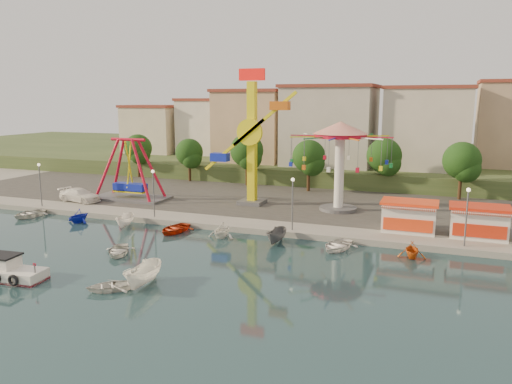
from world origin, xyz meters
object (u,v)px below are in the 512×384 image
at_px(rowboat_a, 118,251).
at_px(kamikaze_tower, 254,142).
at_px(cabin_motorboat, 7,272).
at_px(skiff, 143,275).
at_px(van, 80,195).
at_px(wave_swinger, 340,146).
at_px(pirate_ship_ride, 129,170).

bearing_deg(rowboat_a, kamikaze_tower, 53.08).
bearing_deg(cabin_motorboat, rowboat_a, 56.89).
xyz_separation_m(kamikaze_tower, skiff, (1.67, -27.11, -7.56)).
bearing_deg(van, wave_swinger, -70.95).
xyz_separation_m(pirate_ship_ride, kamikaze_tower, (16.49, 2.40, 4.02)).
bearing_deg(wave_swinger, kamikaze_tower, -176.92).
bearing_deg(rowboat_a, cabin_motorboat, -142.48).
height_order(wave_swinger, rowboat_a, wave_swinger).
distance_m(cabin_motorboat, skiff, 10.85).
relative_size(kamikaze_tower, wave_swinger, 1.42).
height_order(pirate_ship_ride, van, pirate_ship_ride).
distance_m(cabin_motorboat, van, 26.64).
xyz_separation_m(wave_swinger, van, (-31.96, -6.66, -6.76)).
relative_size(wave_swinger, rowboat_a, 3.17).
xyz_separation_m(pirate_ship_ride, wave_swinger, (26.86, 2.96, 3.80)).
relative_size(wave_swinger, skiff, 2.63).
bearing_deg(van, cabin_motorboat, -144.25).
xyz_separation_m(cabin_motorboat, rowboat_a, (4.25, 8.05, -0.16)).
relative_size(cabin_motorboat, skiff, 1.34).
xyz_separation_m(wave_swinger, cabin_motorboat, (-19.27, -30.06, -7.66)).
distance_m(wave_swinger, rowboat_a, 27.77).
height_order(pirate_ship_ride, kamikaze_tower, kamikaze_tower).
relative_size(pirate_ship_ride, skiff, 2.26).
relative_size(wave_swinger, cabin_motorboat, 1.96).
bearing_deg(rowboat_a, wave_swinger, 31.02).
height_order(wave_swinger, van, wave_swinger).
xyz_separation_m(kamikaze_tower, wave_swinger, (10.37, 0.56, -0.22)).
height_order(wave_swinger, skiff, wave_swinger).
bearing_deg(kamikaze_tower, rowboat_a, -102.25).
relative_size(kamikaze_tower, skiff, 3.73).
bearing_deg(cabin_motorboat, van, 113.17).
relative_size(skiff, van, 0.76).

